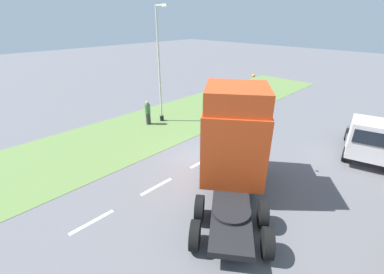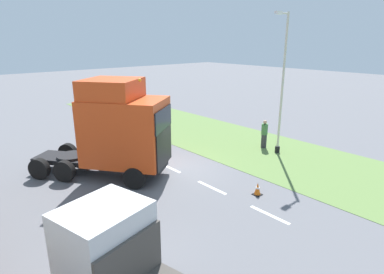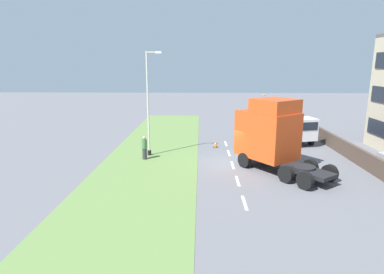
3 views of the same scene
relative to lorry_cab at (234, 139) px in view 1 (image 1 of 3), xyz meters
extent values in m
plane|color=slate|center=(-2.39, 1.37, -2.42)|extent=(120.00, 120.00, 0.00)
cube|color=#607F42|center=(-8.39, 1.37, -2.41)|extent=(7.00, 44.00, 0.01)
cube|color=white|center=(-2.39, -5.73, -2.41)|extent=(0.16, 1.80, 0.00)
cube|color=white|center=(-2.39, -2.53, -2.41)|extent=(0.16, 1.80, 0.00)
cube|color=white|center=(-2.39, 0.67, -2.41)|extent=(0.16, 1.80, 0.00)
cube|color=white|center=(-2.39, 3.87, -2.41)|extent=(0.16, 1.80, 0.00)
cube|color=white|center=(-2.39, 7.07, -2.41)|extent=(0.16, 1.80, 0.00)
cube|color=black|center=(0.75, -1.02, -1.75)|extent=(5.18, 6.35, 0.24)
cube|color=#DB4719|center=(-0.16, 0.21, -0.07)|extent=(4.31, 4.56, 3.13)
cube|color=black|center=(-1.28, 1.75, -0.75)|extent=(1.82, 1.35, 1.75)
cube|color=black|center=(-1.28, 1.75, 0.62)|extent=(1.92, 1.43, 1.00)
cube|color=#DB4719|center=(0.18, -0.24, 1.95)|extent=(3.43, 3.42, 0.90)
sphere|color=orange|center=(-0.24, 1.54, 2.47)|extent=(0.14, 0.14, 0.14)
cylinder|color=black|center=(1.66, -2.26, -1.57)|extent=(2.00, 2.00, 0.12)
cylinder|color=black|center=(-1.63, 0.19, -1.90)|extent=(0.87, 1.03, 1.04)
cylinder|color=black|center=(0.31, 1.61, -1.90)|extent=(0.87, 1.03, 1.04)
cylinder|color=black|center=(0.49, -2.70, -1.90)|extent=(0.87, 1.03, 1.04)
cylinder|color=black|center=(2.42, -1.28, -1.90)|extent=(0.87, 1.03, 1.04)
cylinder|color=black|center=(1.29, -3.80, -1.90)|extent=(0.87, 1.03, 1.04)
cylinder|color=black|center=(3.23, -2.38, -1.90)|extent=(0.87, 1.03, 1.04)
cube|color=silver|center=(4.14, 6.45, -0.89)|extent=(2.52, 2.23, 1.90)
cube|color=black|center=(4.35, 5.57, -0.51)|extent=(1.87, 0.48, 0.68)
cube|color=#4C4742|center=(3.55, 8.92, -1.93)|extent=(2.87, 3.71, 0.18)
cube|color=#4C4742|center=(3.92, 7.36, -1.17)|extent=(2.13, 0.60, 1.33)
cylinder|color=black|center=(3.16, 6.22, -2.02)|extent=(0.42, 0.83, 0.80)
cylinder|color=black|center=(2.46, 9.19, -2.02)|extent=(0.42, 0.83, 0.80)
cylinder|color=black|center=(-8.72, 3.08, -2.22)|extent=(0.29, 0.29, 0.40)
cylinder|color=beige|center=(-8.72, 3.08, 1.57)|extent=(0.13, 0.13, 7.98)
cylinder|color=beige|center=(-8.27, 3.08, 5.46)|extent=(0.90, 0.09, 0.09)
cube|color=silver|center=(-7.82, 3.08, 5.46)|extent=(0.44, 0.20, 0.16)
cylinder|color=#333338|center=(-8.89, 1.94, -1.98)|extent=(0.34, 0.34, 0.86)
cylinder|color=#3F723F|center=(-8.89, 1.94, -1.21)|extent=(0.39, 0.39, 0.68)
sphere|color=tan|center=(-8.89, 1.94, -0.75)|extent=(0.23, 0.23, 0.23)
cube|color=black|center=(-3.39, 5.70, -2.40)|extent=(0.36, 0.36, 0.03)
cone|color=orange|center=(-3.39, 5.70, -2.11)|extent=(0.28, 0.28, 0.55)
cylinder|color=white|center=(-3.39, 5.70, -2.08)|extent=(0.17, 0.17, 0.07)
camera|label=1|loc=(5.70, -8.49, 4.82)|focal=24.00mm
camera|label=2|loc=(7.19, 13.39, 4.12)|focal=30.00mm
camera|label=3|loc=(-4.69, -21.23, 4.55)|focal=30.00mm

